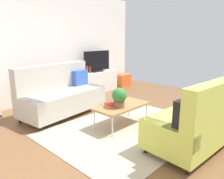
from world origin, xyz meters
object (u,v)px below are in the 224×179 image
Objects in this scene: tv at (97,62)px; bottle_1 at (90,70)px; potted_plant at (119,97)px; vase_0 at (81,71)px; couch_beige at (62,95)px; coffee_table at (122,106)px; couch_green at (202,118)px; tv_console at (97,82)px; bottle_0 at (87,70)px; storage_trunk at (122,80)px; table_book_0 at (112,105)px.

tv reaches higher than bottle_1.
vase_0 is (1.07, 2.46, 0.11)m from potted_plant.
couch_beige reaches higher than coffee_table.
bottle_1 is (0.93, 3.73, 0.30)m from couch_green.
tv_console is (1.52, 2.35, -0.07)m from coffee_table.
bottle_1 reaches higher than coffee_table.
couch_beige is 1.86m from bottle_1.
coffee_table is 0.27m from potted_plant.
bottle_0 is (0.82, 3.73, 0.30)m from couch_green.
table_book_0 reaches higher than storage_trunk.
couch_green is 3.98m from tv.
potted_plant reaches higher than table_book_0.
couch_green is at bearing -108.20° from tv_console.
bottle_1 is (1.21, 2.31, 0.35)m from coffee_table.
tv reaches higher than coffee_table.
couch_beige and couch_green have the same top height.
storage_trunk is 2.37× the size of bottle_0.
couch_green is at bearing -108.29° from tv.
vase_0 is at bearing 84.53° from couch_green.
bottle_1 reaches higher than potted_plant.
table_book_0 is at bearing 156.00° from coffee_table.
bottle_0 reaches higher than vase_0.
bottle_0 is 1.07× the size of bottle_1.
bottle_0 is at bearing 62.55° from potted_plant.
potted_plant is (-1.65, -2.39, -0.33)m from tv.
potted_plant is 2.73m from bottle_1.
couch_green is 4.36m from storage_trunk.
tv is at bearing 56.95° from coffee_table.
bottle_0 is at bearing 81.95° from couch_green.
coffee_table is 3.46m from storage_trunk.
vase_0 is (1.12, 2.32, 0.29)m from table_book_0.
vase_0 is 0.18m from bottle_0.
vase_0 is at bearing 66.43° from potted_plant.
tv is 5.64× the size of vase_0.
coffee_table is at bearing -117.54° from bottle_1.
tv is 0.63m from vase_0.
couch_beige is at bearing -154.04° from tv_console.
bottle_0 is at bearing 177.74° from storage_trunk.
couch_green is at bearing -102.37° from bottle_0.
potted_plant is 1.81× the size of bottle_1.
tv_console is (1.91, 0.93, -0.12)m from couch_beige.
storage_trunk is (2.62, 2.25, -0.17)m from coffee_table.
bottle_1 is at bearing -172.69° from tv_console.
tv reaches higher than vase_0.
tv_console is at bearing 7.31° from bottle_1.
tv_console is at bearing 174.81° from storage_trunk.
bottle_1 is at bearing 177.57° from storage_trunk.
potted_plant is 1.54× the size of table_book_0.
bottle_0 is (1.28, 2.23, 0.31)m from table_book_0.
tv_console reaches higher than coffee_table.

